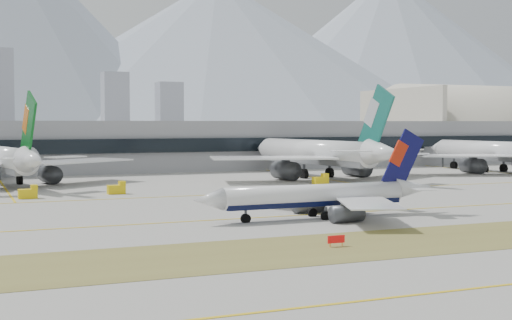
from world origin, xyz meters
name	(u,v)px	position (x,y,z in m)	size (l,w,h in m)	color
ground	(302,211)	(0.00, 0.00, 0.00)	(3000.00, 3000.00, 0.00)	gray
taxiing_airliner	(323,196)	(-0.99, -8.93, 3.30)	(40.64, 35.38, 13.67)	white
widebody_eva	(4,161)	(-42.25, 69.15, 5.66)	(58.85, 58.30, 21.31)	white
widebody_cathay	(319,154)	(34.85, 60.27, 6.28)	(65.89, 64.87, 23.63)	white
widebody_china_air	(497,153)	(93.04, 59.99, 5.71)	(60.18, 58.88, 21.47)	white
terminal	(139,145)	(0.00, 114.84, 7.50)	(280.00, 43.10, 15.00)	gray
hangar	(488,157)	(154.56, 135.00, 0.14)	(91.00, 60.00, 60.00)	beige
hold_sign_left	(336,239)	(-11.52, -32.00, 0.88)	(2.20, 0.15, 1.35)	red
gse_c	(321,180)	(26.26, 43.15, 1.05)	(3.55, 2.00, 2.60)	yellow
gse_b	(29,193)	(-39.75, 37.21, 1.05)	(3.55, 2.00, 2.60)	yellow
gse_extra	(117,189)	(-22.37, 39.46, 1.05)	(3.55, 2.00, 2.60)	yellow
mountain_ridge	(3,38)	(33.00, 1404.14, 181.85)	(2830.00, 1120.00, 470.00)	#9EA8B7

